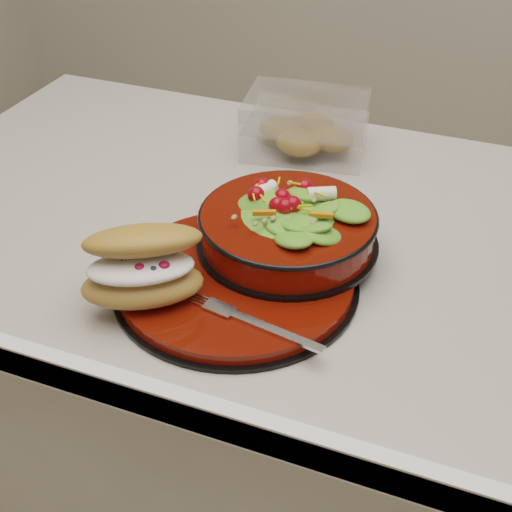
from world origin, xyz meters
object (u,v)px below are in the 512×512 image
(salad_bowl, at_px, (288,222))
(pastry_box, at_px, (306,126))
(island_counter, at_px, (277,427))
(fork, at_px, (258,324))
(croissant, at_px, (143,266))
(dinner_plate, at_px, (236,280))

(salad_bowl, height_order, pastry_box, salad_bowl)
(pastry_box, bearing_deg, salad_bowl, -84.96)
(island_counter, distance_m, pastry_box, 0.54)
(island_counter, xyz_separation_m, salad_bowl, (0.03, -0.08, 0.50))
(island_counter, bearing_deg, pastry_box, 100.11)
(salad_bowl, bearing_deg, island_counter, 113.94)
(salad_bowl, height_order, fork, salad_bowl)
(croissant, bearing_deg, dinner_plate, 12.31)
(island_counter, bearing_deg, fork, -76.72)
(island_counter, relative_size, croissant, 7.37)
(dinner_plate, relative_size, salad_bowl, 1.30)
(fork, bearing_deg, island_counter, 23.25)
(salad_bowl, bearing_deg, pastry_box, 103.79)
(croissant, xyz_separation_m, fork, (0.15, -0.00, -0.04))
(salad_bowl, bearing_deg, fork, -82.12)
(island_counter, xyz_separation_m, croissant, (-0.09, -0.24, 0.51))
(fork, bearing_deg, dinner_plate, 47.51)
(croissant, bearing_deg, pastry_box, 54.15)
(dinner_plate, bearing_deg, island_counter, 88.59)
(dinner_plate, bearing_deg, pastry_box, 95.38)
(croissant, height_order, fork, croissant)
(island_counter, height_order, pastry_box, pastry_box)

